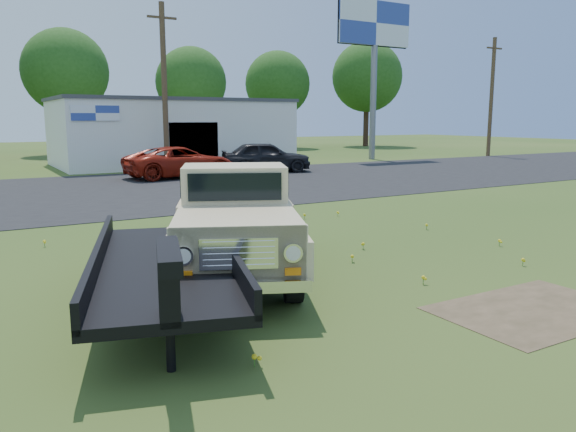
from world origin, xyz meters
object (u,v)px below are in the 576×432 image
at_px(billboard, 374,37).
at_px(dark_sedan, 266,157).
at_px(flatbed_trailer, 164,257).
at_px(vintage_pickup_truck, 235,220).
at_px(red_pickup, 180,162).

relative_size(billboard, dark_sedan, 2.26).
bearing_deg(flatbed_trailer, vintage_pickup_truck, 51.06).
bearing_deg(flatbed_trailer, dark_sedan, 74.52).
distance_m(vintage_pickup_truck, dark_sedan, 20.57).
relative_size(flatbed_trailer, red_pickup, 1.09).
bearing_deg(billboard, dark_sedan, -156.35).
xyz_separation_m(vintage_pickup_truck, red_pickup, (5.16, 17.43, -0.27)).
height_order(billboard, flatbed_trailer, billboard).
distance_m(vintage_pickup_truck, red_pickup, 18.18).
relative_size(vintage_pickup_truck, flatbed_trailer, 0.95).
bearing_deg(dark_sedan, flatbed_trailer, 166.24).
bearing_deg(dark_sedan, billboard, -47.95).
xyz_separation_m(billboard, dark_sedan, (-11.38, -4.98, -7.70)).
bearing_deg(billboard, flatbed_trailer, -134.17).
height_order(billboard, red_pickup, billboard).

